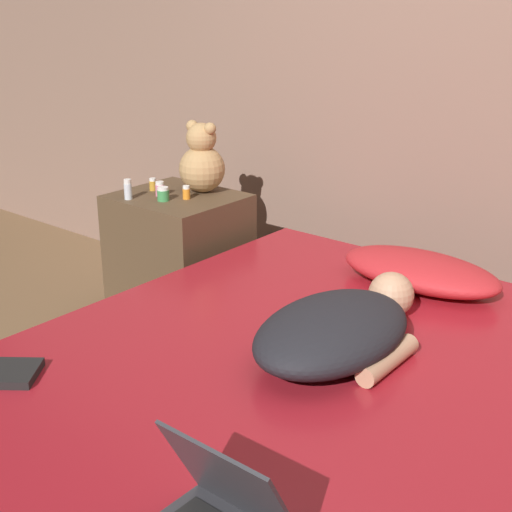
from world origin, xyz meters
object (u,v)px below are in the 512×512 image
(person_lying, at_px, (339,328))
(bottle_clear, at_px, (128,190))
(pillow, at_px, (420,271))
(book, at_px, (2,373))
(bottle_pink, at_px, (160,189))
(teddy_bear, at_px, (202,162))
(bottle_green, at_px, (163,194))
(bottle_amber, at_px, (153,184))
(bottle_orange, at_px, (186,193))

(person_lying, xyz_separation_m, bottle_clear, (-1.31, 0.34, 0.13))
(pillow, height_order, book, pillow)
(pillow, distance_m, bottle_pink, 1.21)
(teddy_bear, height_order, bottle_clear, teddy_bear)
(person_lying, distance_m, bottle_green, 1.25)
(teddy_bear, xyz_separation_m, book, (0.51, -1.35, -0.29))
(pillow, height_order, teddy_bear, teddy_bear)
(bottle_amber, relative_size, bottle_green, 0.94)
(person_lying, distance_m, bottle_clear, 1.36)
(pillow, bearing_deg, bottle_pink, -172.59)
(person_lying, xyz_separation_m, bottle_pink, (-1.24, 0.46, 0.12))
(person_lying, relative_size, bottle_pink, 11.41)
(bottle_green, relative_size, bottle_clear, 0.68)
(bottle_green, height_order, book, bottle_green)
(bottle_orange, bearing_deg, teddy_bear, 103.24)
(bottle_orange, relative_size, book, 0.24)
(person_lying, relative_size, bottle_amber, 12.89)
(book, bearing_deg, bottle_clear, 122.36)
(bottle_amber, bearing_deg, bottle_orange, -1.98)
(teddy_bear, relative_size, bottle_pink, 4.93)
(bottle_amber, height_order, bottle_clear, bottle_clear)
(bottle_orange, relative_size, bottle_green, 0.98)
(pillow, relative_size, book, 2.48)
(bottle_orange, xyz_separation_m, bottle_amber, (-0.22, 0.01, -0.00))
(teddy_bear, bearing_deg, person_lying, -28.89)
(bottle_green, bearing_deg, teddy_bear, 83.28)
(pillow, bearing_deg, book, -113.70)
(pillow, bearing_deg, bottle_green, -169.76)
(teddy_bear, distance_m, bottle_amber, 0.25)
(pillow, bearing_deg, bottle_orange, -173.59)
(bottle_amber, relative_size, bottle_pink, 0.89)
(bottle_orange, distance_m, bottle_clear, 0.25)
(teddy_bear, xyz_separation_m, bottle_clear, (-0.16, -0.30, -0.09))
(bottle_amber, bearing_deg, bottle_pink, -25.03)
(bottle_orange, bearing_deg, bottle_clear, -139.86)
(bottle_orange, distance_m, bottle_amber, 0.22)
(bottle_pink, bearing_deg, person_lying, -20.43)
(pillow, xyz_separation_m, person_lying, (0.06, -0.62, 0.02))
(pillow, xyz_separation_m, bottle_clear, (-1.25, -0.28, 0.15))
(book, bearing_deg, bottle_amber, 119.59)
(bottle_orange, bearing_deg, pillow, 6.41)
(teddy_bear, distance_m, bottle_clear, 0.35)
(bottle_orange, height_order, book, bottle_orange)
(teddy_bear, bearing_deg, bottle_amber, -145.78)
(bottle_clear, bearing_deg, book, -57.64)
(person_lying, xyz_separation_m, bottle_amber, (-1.34, 0.51, 0.12))
(person_lying, bearing_deg, bottle_orange, 154.79)
(pillow, xyz_separation_m, bottle_orange, (-1.06, -0.12, 0.14))
(bottle_green, relative_size, bottle_pink, 0.94)
(bottle_orange, relative_size, bottle_pink, 0.92)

